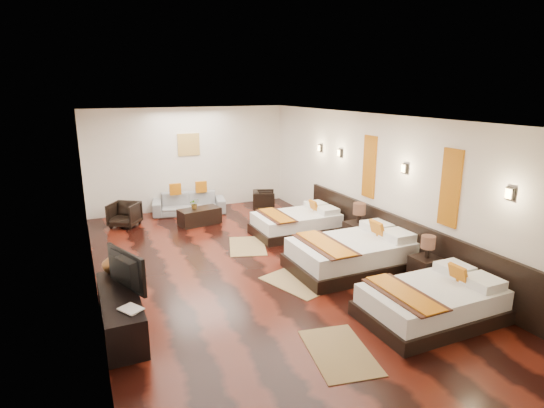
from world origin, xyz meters
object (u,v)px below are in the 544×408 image
bed_far (297,223)px  nightstand_b (358,232)px  bed_mid (353,254)px  figurine (112,262)px  bed_near (433,302)px  tv (120,271)px  book (124,313)px  coffee_table (200,216)px  armchair_left (124,214)px  table_plant (194,204)px  nightstand_a (426,268)px  tv_console (121,312)px  sofa (189,203)px  armchair_right (264,200)px

bed_far → nightstand_b: 1.56m
bed_mid → figurine: bearing=175.3°
bed_near → tv: (-4.15, 1.68, 0.56)m
bed_near → book: (-4.20, 0.95, 0.30)m
coffee_table → bed_mid: bearing=-64.3°
armchair_left → table_plant: bearing=15.1°
nightstand_a → tv_console: nightstand_a is taller
bed_far → sofa: 3.28m
nightstand_a → nightstand_b: nightstand_b is taller
bed_far → armchair_right: bearing=87.5°
bed_far → nightstand_a: bearing=-77.4°
bed_near → coffee_table: (-1.88, 5.95, -0.06)m
bed_far → sofa: (-1.88, 2.69, 0.02)m
coffee_table → nightstand_a: bearing=-62.2°
bed_near → bed_mid: bearing=89.9°
nightstand_a → figurine: size_ratio=2.67×
figurine → nightstand_a: bearing=-16.0°
bed_far → table_plant: (-1.99, 1.66, 0.27)m
nightstand_b → armchair_right: 3.61m
sofa → armchair_right: (1.98, -0.51, -0.00)m
bed_near → sofa: bearing=105.1°
armchair_right → nightstand_a: bearing=-151.6°
table_plant → sofa: bearing=84.0°
bed_far → coffee_table: bearing=138.9°
nightstand_b → tv: size_ratio=1.01×
table_plant → bed_near: bearing=-71.5°
bed_far → armchair_right: bed_far is taller
nightstand_a → figurine: nightstand_a is taller
tv_console → sofa: (2.31, 5.44, 0.00)m
bed_near → armchair_right: (0.10, 6.49, 0.01)m
bed_mid → coffee_table: bed_mid is taller
bed_near → tv: tv is taller
tv_console → bed_far: bearing=33.3°
figurine → armchair_left: size_ratio=0.50×
book → armchair_left: armchair_left is taller
bed_mid → coffee_table: bearing=115.7°
sofa → coffee_table: sofa is taller
book → nightstand_a: bearing=0.0°
tv_console → tv: size_ratio=1.87×
sofa → coffee_table: (-0.00, -1.05, -0.08)m
bed_far → nightstand_b: bearing=-61.2°
book → coffee_table: 5.52m
bed_mid → tv_console: size_ratio=1.28×
figurine → bed_mid: bearing=-4.7°
bed_near → table_plant: bearing=108.5°
figurine → armchair_right: size_ratio=0.55×
tv_console → table_plant: 4.94m
nightstand_b → book: size_ratio=3.31×
bed_near → bed_mid: size_ratio=0.88×
table_plant → coffee_table: bearing=-9.1°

